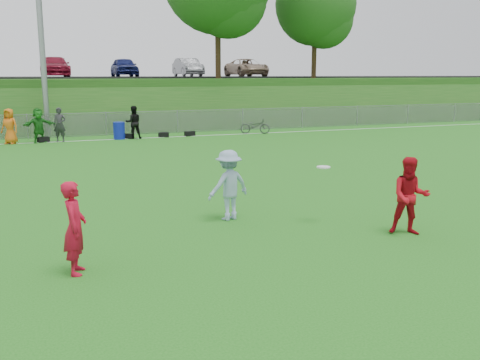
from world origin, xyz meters
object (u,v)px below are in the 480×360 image
player_red_left (75,228)px  recycling_bin (119,131)px  frisbee (323,167)px  bicycle (255,126)px  player_red_center (410,196)px  player_blue (229,185)px

player_red_left → recycling_bin: (3.52, 18.91, -0.35)m
frisbee → bicycle: frisbee is taller
player_red_center → recycling_bin: player_red_center is taller
player_red_left → player_blue: size_ratio=0.98×
player_red_left → frisbee: (5.43, 1.28, 0.48)m
player_red_center → bicycle: size_ratio=0.99×
player_red_center → player_blue: player_red_center is taller
bicycle → player_red_left: bearing=176.6°
player_red_left → bicycle: size_ratio=0.96×
player_red_center → recycling_bin: (-3.17, 19.07, -0.38)m
player_red_left → player_red_center: player_red_center is taller
player_blue → bicycle: size_ratio=0.98×
recycling_bin → bicycle: size_ratio=0.53×
recycling_bin → player_red_left: bearing=-100.5°
player_red_center → player_blue: size_ratio=1.01×
player_red_center → player_blue: (-3.13, 2.44, -0.01)m
player_blue → player_red_left: bearing=17.7°
recycling_bin → frisbee: bearing=-83.8°
player_blue → recycling_bin: player_blue is taller
frisbee → bicycle: size_ratio=0.19×
player_red_left → frisbee: bearing=-65.3°
frisbee → player_red_center: bearing=-48.8°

